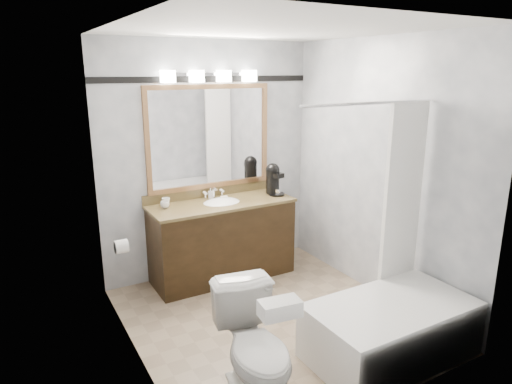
% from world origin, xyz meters
% --- Properties ---
extents(room, '(2.42, 2.62, 2.52)m').
position_xyz_m(room, '(0.00, 0.00, 1.25)').
color(room, gray).
rests_on(room, ground).
extents(vanity, '(1.53, 0.58, 0.97)m').
position_xyz_m(vanity, '(0.00, 1.02, 0.44)').
color(vanity, black).
rests_on(vanity, ground).
extents(mirror, '(1.40, 0.04, 1.10)m').
position_xyz_m(mirror, '(0.00, 1.28, 1.50)').
color(mirror, '#A5754A').
rests_on(mirror, room).
extents(vanity_light_bar, '(1.02, 0.14, 0.12)m').
position_xyz_m(vanity_light_bar, '(0.00, 1.23, 2.13)').
color(vanity_light_bar, silver).
rests_on(vanity_light_bar, room).
extents(accent_stripe, '(2.40, 0.01, 0.06)m').
position_xyz_m(accent_stripe, '(0.00, 1.29, 2.10)').
color(accent_stripe, black).
rests_on(accent_stripe, room).
extents(bathtub, '(1.30, 0.75, 1.96)m').
position_xyz_m(bathtub, '(0.55, -0.90, 0.28)').
color(bathtub, white).
rests_on(bathtub, ground).
extents(tp_roll, '(0.11, 0.12, 0.12)m').
position_xyz_m(tp_roll, '(-1.14, 0.66, 0.70)').
color(tp_roll, white).
rests_on(tp_roll, room).
extents(toilet, '(0.56, 0.83, 0.78)m').
position_xyz_m(toilet, '(-0.63, -0.83, 0.39)').
color(toilet, white).
rests_on(toilet, ground).
extents(tissue_box, '(0.26, 0.17, 0.10)m').
position_xyz_m(tissue_box, '(-0.63, -1.12, 0.83)').
color(tissue_box, white).
rests_on(tissue_box, toilet).
extents(coffee_maker, '(0.18, 0.23, 0.35)m').
position_xyz_m(coffee_maker, '(0.64, 1.02, 1.03)').
color(coffee_maker, black).
rests_on(coffee_maker, vanity).
extents(cup_left, '(0.11, 0.11, 0.07)m').
position_xyz_m(cup_left, '(-0.58, 1.11, 0.88)').
color(cup_left, white).
rests_on(cup_left, vanity).
extents(cup_right, '(0.10, 0.10, 0.08)m').
position_xyz_m(cup_right, '(-0.55, 1.19, 0.89)').
color(cup_right, white).
rests_on(cup_right, vanity).
extents(soap_bottle_a, '(0.06, 0.06, 0.11)m').
position_xyz_m(soap_bottle_a, '(-0.04, 1.21, 0.90)').
color(soap_bottle_a, white).
rests_on(soap_bottle_a, vanity).
extents(soap_bar, '(0.08, 0.06, 0.02)m').
position_xyz_m(soap_bar, '(0.09, 1.13, 0.86)').
color(soap_bar, beige).
rests_on(soap_bar, vanity).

